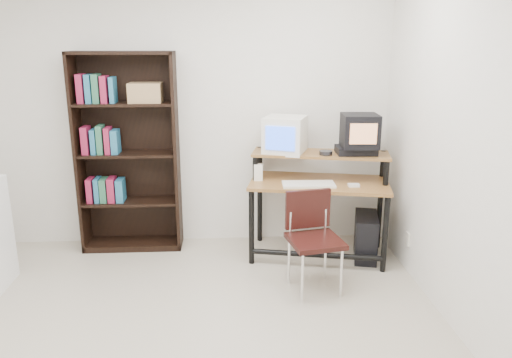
{
  "coord_description": "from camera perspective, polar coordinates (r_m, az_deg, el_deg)",
  "views": [
    {
      "loc": [
        0.41,
        -2.88,
        2.0
      ],
      "look_at": [
        0.64,
        1.1,
        0.89
      ],
      "focal_mm": 35.0,
      "sensor_mm": 36.0,
      "label": 1
    }
  ],
  "objects": [
    {
      "name": "floor",
      "position": [
        3.53,
        -9.89,
        -19.23
      ],
      "size": [
        4.0,
        4.0,
        0.01
      ],
      "primitive_type": "cube",
      "color": "beige",
      "rests_on": "ground"
    },
    {
      "name": "back_wall",
      "position": [
        4.95,
        -8.05,
        7.31
      ],
      "size": [
        4.0,
        0.01,
        2.6
      ],
      "primitive_type": "cube",
      "color": "white",
      "rests_on": "floor"
    },
    {
      "name": "right_wall",
      "position": [
        3.37,
        25.04,
        2.1
      ],
      "size": [
        0.01,
        4.0,
        2.6
      ],
      "primitive_type": "cube",
      "color": "white",
      "rests_on": "floor"
    },
    {
      "name": "computer_desk",
      "position": [
        4.69,
        7.23,
        -0.68
      ],
      "size": [
        1.37,
        0.88,
        0.98
      ],
      "rotation": [
        0.0,
        0.0,
        -0.2
      ],
      "color": "olive",
      "rests_on": "floor"
    },
    {
      "name": "crt_monitor",
      "position": [
        4.7,
        3.34,
        5.05
      ],
      "size": [
        0.47,
        0.47,
        0.34
      ],
      "rotation": [
        0.0,
        0.0,
        -0.36
      ],
      "color": "white",
      "rests_on": "computer_desk"
    },
    {
      "name": "vcr",
      "position": [
        4.72,
        11.34,
        3.18
      ],
      "size": [
        0.37,
        0.27,
        0.08
      ],
      "primitive_type": "cube",
      "rotation": [
        0.0,
        0.0,
        -0.04
      ],
      "color": "black",
      "rests_on": "computer_desk"
    },
    {
      "name": "crt_tv",
      "position": [
        4.67,
        11.78,
        5.42
      ],
      "size": [
        0.34,
        0.34,
        0.3
      ],
      "rotation": [
        0.0,
        0.0,
        -0.06
      ],
      "color": "black",
      "rests_on": "vcr"
    },
    {
      "name": "cd_spindle",
      "position": [
        4.63,
        7.98,
        2.91
      ],
      "size": [
        0.14,
        0.14,
        0.05
      ],
      "primitive_type": "cylinder",
      "rotation": [
        0.0,
        0.0,
        -0.21
      ],
      "color": "#26262B",
      "rests_on": "computer_desk"
    },
    {
      "name": "keyboard",
      "position": [
        4.52,
        6.02,
        -0.7
      ],
      "size": [
        0.48,
        0.23,
        0.03
      ],
      "primitive_type": "cube",
      "rotation": [
        0.0,
        0.0,
        -0.03
      ],
      "color": "white",
      "rests_on": "computer_desk"
    },
    {
      "name": "mousepad",
      "position": [
        4.55,
        11.33,
        -1.04
      ],
      "size": [
        0.26,
        0.23,
        0.01
      ],
      "primitive_type": "cube",
      "rotation": [
        0.0,
        0.0,
        -0.26
      ],
      "color": "black",
      "rests_on": "computer_desk"
    },
    {
      "name": "mouse",
      "position": [
        4.55,
        11.1,
        -0.76
      ],
      "size": [
        0.1,
        0.06,
        0.03
      ],
      "primitive_type": "cube",
      "rotation": [
        0.0,
        0.0,
        -0.03
      ],
      "color": "white",
      "rests_on": "mousepad"
    },
    {
      "name": "desk_speaker",
      "position": [
        4.65,
        0.24,
        0.71
      ],
      "size": [
        0.08,
        0.08,
        0.17
      ],
      "primitive_type": "cube",
      "rotation": [
        0.0,
        0.0,
        -0.01
      ],
      "color": "white",
      "rests_on": "computer_desk"
    },
    {
      "name": "pc_tower",
      "position": [
        4.85,
        12.43,
        -6.44
      ],
      "size": [
        0.29,
        0.48,
        0.42
      ],
      "primitive_type": "cube",
      "rotation": [
        0.0,
        0.0,
        -0.22
      ],
      "color": "black",
      "rests_on": "floor"
    },
    {
      "name": "school_chair",
      "position": [
        4.12,
        6.46,
        -5.88
      ],
      "size": [
        0.48,
        0.48,
        0.81
      ],
      "rotation": [
        0.0,
        0.0,
        0.2
      ],
      "color": "black",
      "rests_on": "floor"
    },
    {
      "name": "bookshelf",
      "position": [
        4.94,
        -14.42,
        3.11
      ],
      "size": [
        0.95,
        0.32,
        1.91
      ],
      "rotation": [
        0.0,
        0.0,
        -0.0
      ],
      "color": "black",
      "rests_on": "floor"
    },
    {
      "name": "wall_outlet",
      "position": [
        4.65,
        16.93,
        -6.56
      ],
      "size": [
        0.02,
        0.08,
        0.12
      ],
      "primitive_type": "cube",
      "color": "beige",
      "rests_on": "right_wall"
    }
  ]
}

